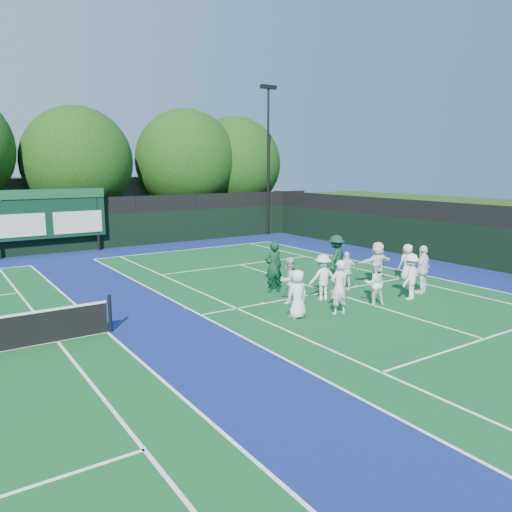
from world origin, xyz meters
TOP-DOWN VIEW (x-y plane):
  - ground at (0.00, 0.00)m, footprint 120.00×120.00m
  - court_apron at (-6.00, 1.00)m, footprint 34.00×32.00m
  - near_court at (0.00, 1.00)m, footprint 11.05×23.85m
  - back_fence at (-6.00, 16.00)m, footprint 34.00×0.08m
  - divider_fence_right at (9.00, 1.00)m, footprint 0.08×32.00m
  - scoreboard at (-7.01, 15.59)m, footprint 6.00×0.21m
  - clubhouse at (-2.00, 24.00)m, footprint 18.00×6.00m
  - light_pole_right at (7.50, 15.70)m, footprint 1.20×0.30m
  - tree_c at (-4.17, 19.58)m, footprint 6.78×6.78m
  - tree_d at (3.28, 19.58)m, footprint 7.09×7.09m
  - tree_e at (7.27, 19.58)m, footprint 6.87×6.87m
  - tennis_ball_0 at (-3.06, 1.04)m, footprint 0.07×0.07m
  - tennis_ball_2 at (3.67, -0.42)m, footprint 0.07×0.07m
  - tennis_ball_3 at (-5.59, 1.89)m, footprint 0.07×0.07m
  - tennis_ball_4 at (-0.12, 4.48)m, footprint 0.07×0.07m
  - tennis_ball_5 at (1.51, 1.04)m, footprint 0.07×0.07m
  - player_front_0 at (-3.07, -0.94)m, footprint 0.79×0.55m
  - player_front_1 at (-1.69, -1.36)m, footprint 0.69×0.49m
  - player_front_2 at (0.07, -1.22)m, footprint 0.92×0.82m
  - player_front_3 at (1.72, -1.40)m, footprint 1.23×0.95m
  - player_front_4 at (2.82, -1.08)m, footprint 1.15×0.73m
  - player_back_0 at (-2.23, 0.62)m, footprint 0.91×0.78m
  - player_back_1 at (-0.97, 0.27)m, footprint 1.18×0.83m
  - player_back_2 at (0.73, 0.80)m, footprint 0.97×0.68m
  - player_back_3 at (2.39, 0.79)m, footprint 1.68×0.66m
  - player_back_4 at (4.08, 0.68)m, footprint 0.84×0.64m
  - coach_left at (-1.78, 2.14)m, footprint 0.79×0.59m
  - coach_right at (1.44, 2.19)m, footprint 1.44×1.15m

SIDE VIEW (x-z plane):
  - ground at x=0.00m, z-range 0.00..0.00m
  - court_apron at x=-6.00m, z-range 0.00..0.01m
  - near_court at x=0.00m, z-range 0.01..0.01m
  - tennis_ball_0 at x=-3.06m, z-range 0.00..0.07m
  - tennis_ball_2 at x=3.67m, z-range 0.00..0.07m
  - tennis_ball_3 at x=-5.59m, z-range 0.00..0.07m
  - tennis_ball_4 at x=-0.12m, z-range 0.00..0.07m
  - tennis_ball_5 at x=1.51m, z-range 0.00..0.07m
  - player_back_2 at x=0.73m, z-range 0.00..1.52m
  - player_back_4 at x=4.08m, z-range 0.00..1.54m
  - player_front_2 at x=0.07m, z-range 0.00..1.55m
  - player_front_0 at x=-3.07m, z-range 0.00..1.56m
  - player_back_0 at x=-2.23m, z-range 0.00..1.63m
  - player_back_1 at x=-0.97m, z-range 0.00..1.66m
  - player_front_3 at x=1.72m, z-range 0.00..1.67m
  - player_back_3 at x=2.39m, z-range 0.00..1.77m
  - player_front_1 at x=-1.69m, z-range 0.00..1.79m
  - player_front_4 at x=2.82m, z-range 0.00..1.83m
  - coach_right at x=1.44m, z-range 0.00..1.95m
  - coach_left at x=-1.78m, z-range 0.00..1.96m
  - back_fence at x=-6.00m, z-range -0.14..2.86m
  - divider_fence_right at x=9.00m, z-range -0.14..2.86m
  - clubhouse at x=-2.00m, z-range 0.00..4.00m
  - scoreboard at x=-7.01m, z-range 0.42..3.97m
  - tree_e at x=7.27m, z-range 0.57..8.95m
  - tree_c at x=-4.17m, z-range 0.65..9.07m
  - tree_d at x=3.28m, z-range 0.62..9.32m
  - light_pole_right at x=7.50m, z-range 1.24..11.36m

